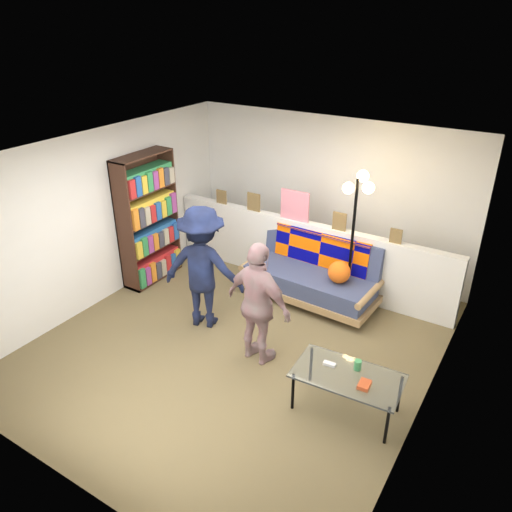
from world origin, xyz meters
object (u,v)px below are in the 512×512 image
Objects in this scene: person_right at (259,304)px; futon_sofa at (314,274)px; coffee_table at (348,378)px; floor_lamp at (356,214)px; person_left at (203,268)px; bookshelf at (148,223)px.

futon_sofa is at bearing -77.91° from person_right.
coffee_table is 0.58× the size of floor_lamp.
person_right is (1.01, -0.28, -0.06)m from person_left.
futon_sofa is 2.55m from bookshelf.
futon_sofa is 1.69m from person_left.
bookshelf is (-2.38, -0.77, 0.53)m from futon_sofa.
futon_sofa is 1.00× the size of bookshelf.
bookshelf is 3.04m from floor_lamp.
person_right is (2.45, -0.85, -0.15)m from bookshelf.
person_left is (1.44, -0.56, -0.09)m from bookshelf.
futon_sofa is 1.29× the size of person_right.
floor_lamp reaches higher than person_left.
bookshelf is at bearing -162.11° from futon_sofa.
coffee_table is 1.29m from person_right.
person_left is 1.08× the size of person_right.
coffee_table is at bearing -55.26° from futon_sofa.
floor_lamp reaches higher than futon_sofa.
coffee_table is 0.74× the size of person_right.
futon_sofa is 1.02× the size of floor_lamp.
bookshelf reaches higher than coffee_table.
bookshelf reaches higher than person_left.
coffee_table is at bearing -68.15° from floor_lamp.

